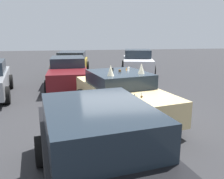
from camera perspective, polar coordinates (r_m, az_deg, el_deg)
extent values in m
plane|color=#2D2D30|center=(7.54, 2.26, -6.57)|extent=(60.00, 60.00, 0.00)
cube|color=#D8BC7F|center=(7.34, 2.31, -1.91)|extent=(4.63, 2.70, 0.70)
cube|color=#1E2833|center=(7.38, 1.74, 2.65)|extent=(2.20, 2.03, 0.43)
cylinder|color=black|center=(6.78, 14.25, -6.31)|extent=(0.71, 0.36, 0.68)
cylinder|color=black|center=(5.92, -0.53, -8.83)|extent=(0.71, 0.36, 0.68)
cylinder|color=black|center=(8.98, 4.12, -1.01)|extent=(0.71, 0.36, 0.68)
cylinder|color=black|center=(8.35, -7.35, -2.21)|extent=(0.71, 0.36, 0.68)
ellipsoid|color=black|center=(7.61, -5.93, -1.11)|extent=(0.20, 0.06, 0.10)
ellipsoid|color=black|center=(6.35, 16.60, -4.81)|extent=(0.15, 0.05, 0.09)
ellipsoid|color=black|center=(8.45, 5.55, 0.72)|extent=(0.11, 0.04, 0.16)
ellipsoid|color=black|center=(6.81, -3.81, -3.36)|extent=(0.16, 0.06, 0.09)
ellipsoid|color=black|center=(6.28, -1.96, -5.89)|extent=(0.15, 0.05, 0.10)
ellipsoid|color=black|center=(6.45, -2.52, -5.61)|extent=(0.14, 0.05, 0.14)
cone|color=silver|center=(6.34, 7.30, -0.89)|extent=(0.12, 0.12, 0.08)
sphere|color=tan|center=(5.59, 4.19, -2.80)|extent=(0.08, 0.08, 0.08)
cone|color=black|center=(6.11, 5.49, -1.38)|extent=(0.11, 0.11, 0.08)
cylinder|color=gray|center=(5.53, 4.17, -2.71)|extent=(0.09, 0.09, 0.13)
cone|color=tan|center=(5.81, 6.08, -1.92)|extent=(0.08, 0.08, 0.14)
cone|color=#51381E|center=(5.46, 5.14, -2.92)|extent=(0.05, 0.05, 0.14)
sphere|color=#51381E|center=(6.06, 7.22, -1.68)|extent=(0.06, 0.06, 0.06)
cone|color=orange|center=(7.73, 3.52, 5.12)|extent=(0.07, 0.07, 0.10)
cylinder|color=silver|center=(7.83, 4.08, 5.14)|extent=(0.09, 0.09, 0.08)
cone|color=silver|center=(7.62, 3.96, 4.96)|extent=(0.11, 0.11, 0.10)
cone|color=#A87A38|center=(7.84, 4.04, 5.28)|extent=(0.08, 0.08, 0.12)
cylinder|color=#51381E|center=(7.40, 1.92, 4.62)|extent=(0.10, 0.10, 0.07)
cylinder|color=black|center=(7.54, 0.16, 4.92)|extent=(0.07, 0.07, 0.10)
cone|color=beige|center=(7.08, 7.17, 5.10)|extent=(0.20, 0.20, 0.31)
cone|color=beige|center=(6.66, -0.34, 4.67)|extent=(0.20, 0.20, 0.31)
cube|color=#5B1419|center=(11.80, -10.64, 3.70)|extent=(4.58, 1.82, 0.71)
cube|color=#1E2833|center=(12.16, -10.76, 6.74)|extent=(1.94, 1.64, 0.45)
cylinder|color=black|center=(10.51, -5.64, 0.95)|extent=(0.62, 0.23, 0.62)
cylinder|color=black|center=(10.52, -15.46, 0.53)|extent=(0.62, 0.23, 0.62)
cylinder|color=black|center=(13.27, -6.69, 3.58)|extent=(0.62, 0.23, 0.62)
cylinder|color=black|center=(13.28, -14.48, 3.25)|extent=(0.62, 0.23, 0.62)
cube|color=black|center=(3.75, -2.18, -18.36)|extent=(4.74, 2.40, 0.70)
cube|color=#1E2833|center=(3.70, -3.45, -7.99)|extent=(2.33, 1.89, 0.55)
cylinder|color=black|center=(5.32, 2.78, -11.94)|extent=(0.65, 0.31, 0.62)
cylinder|color=black|center=(5.01, -16.94, -14.22)|extent=(0.65, 0.31, 0.62)
cube|color=gold|center=(15.15, -9.82, 5.80)|extent=(4.78, 2.32, 0.61)
cube|color=#1E2833|center=(15.51, -9.71, 8.11)|extent=(2.25, 1.86, 0.54)
cylinder|color=black|center=(13.69, -6.78, 4.01)|extent=(0.70, 0.30, 0.67)
cylinder|color=black|center=(13.95, -14.19, 3.87)|extent=(0.70, 0.30, 0.67)
cylinder|color=black|center=(16.51, -6.06, 5.67)|extent=(0.70, 0.30, 0.67)
cylinder|color=black|center=(16.72, -12.25, 5.53)|extent=(0.70, 0.30, 0.67)
cube|color=silver|center=(15.81, 6.21, 6.39)|extent=(4.48, 2.70, 0.71)
cube|color=#1E2833|center=(15.86, 6.25, 8.68)|extent=(2.04, 2.01, 0.54)
cylinder|color=black|center=(14.65, 10.08, 4.49)|extent=(0.69, 0.36, 0.66)
cylinder|color=black|center=(14.54, 2.76, 4.62)|extent=(0.69, 0.36, 0.66)
cylinder|color=black|center=(17.20, 9.09, 5.86)|extent=(0.69, 0.36, 0.66)
cylinder|color=black|center=(17.11, 2.84, 5.98)|extent=(0.69, 0.36, 0.66)
cylinder|color=black|center=(9.59, -24.27, -1.28)|extent=(0.70, 0.34, 0.67)
cylinder|color=black|center=(12.21, -23.54, 1.78)|extent=(0.70, 0.34, 0.67)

